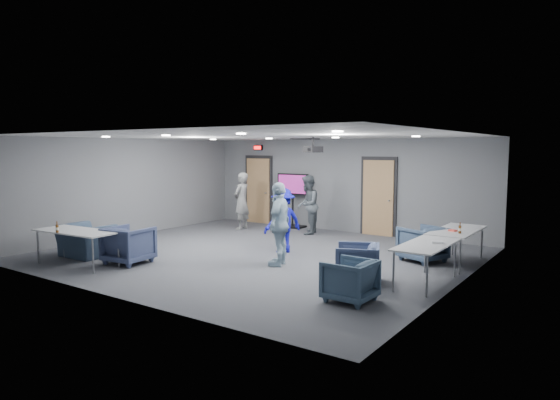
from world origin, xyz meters
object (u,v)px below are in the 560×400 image
Objects in this scene: chair_right_b at (357,263)px; projector at (313,149)px; table_right_b at (427,246)px; person_a at (242,201)px; table_front_left at (77,232)px; chair_front_a at (129,245)px; person_c at (279,224)px; bottle_front at (57,228)px; person_b at (307,205)px; bottle_right at (460,229)px; chair_front_b at (85,241)px; table_right_a at (457,232)px; chair_right_c at (350,280)px; person_d at (283,221)px; chair_right_a at (423,244)px; tv_stand at (293,197)px.

projector is at bearing -156.52° from chair_right_b.
person_a is at bearing 66.46° from table_right_b.
projector reaches higher than table_front_left.
person_a is at bearing -86.53° from chair_front_a.
bottle_front is at bearing -68.48° from person_c.
person_c is at bearing -122.42° from chair_right_b.
person_b is 6.28m from table_front_left.
person_a is at bearing 168.23° from bottle_right.
projector reaches higher than table_right_b.
chair_front_b is (-4.08, -1.80, -0.51)m from person_c.
chair_front_a is 6.90m from table_right_a.
bottle_right is (3.16, 1.77, -0.05)m from person_c.
chair_right_b is at bearing 20.30° from person_b.
table_front_left is (-5.36, -2.12, 0.33)m from chair_right_b.
person_b reaches higher than chair_right_b.
chair_right_c is 3.19× the size of bottle_front.
chair_right_a is (2.99, 0.96, -0.37)m from person_d.
bottle_front is 5.77m from projector.
bottle_front reaches higher than table_right_a.
chair_right_c is at bearing 23.24° from chair_right_a.
chair_right_b is at bearing -19.99° from projector.
table_front_left is at bearing 125.66° from table_right_a.
chair_front_a is (-4.64, -1.39, 0.04)m from chair_right_b.
bottle_front is at bearing -4.08° from person_a.
bottle_front reaches higher than chair_right_c.
person_a is 7.52m from chair_right_c.
tv_stand is (-1.87, 3.24, 0.19)m from person_d.
bottle_front is (0.57, -0.99, 0.46)m from chair_front_b.
table_right_a is 8.11× the size of bottle_front.
chair_right_a reaches higher than table_front_left.
chair_right_c is at bearing -49.61° from tv_stand.
bottle_right reaches higher than chair_right_c.
person_a is at bearing -100.52° from person_b.
chair_right_c is at bearing 159.05° from table_right_b.
tv_stand is at bearing -148.66° from person_b.
chair_front_b is at bearing -10.38° from person_a.
chair_right_a is 0.75m from table_right_a.
table_right_b is (3.66, -0.80, -0.07)m from person_d.
person_a is 1.58m from tv_stand.
table_front_left is (-5.76, -4.46, 0.31)m from chair_right_a.
chair_right_c is (3.01, -2.49, -0.41)m from person_d.
person_c is 1.15× the size of person_d.
bottle_right is at bearing 121.58° from person_d.
chair_right_a is at bearing -150.41° from chair_front_a.
table_front_left is at bearing -16.58° from person_d.
person_b is at bearing 67.97° from table_front_left.
chair_right_b is 2.44m from bottle_right.
tv_stand reaches higher than chair_right_c.
tv_stand reaches higher than chair_front_a.
chair_right_b is 3.42× the size of bottle_right.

